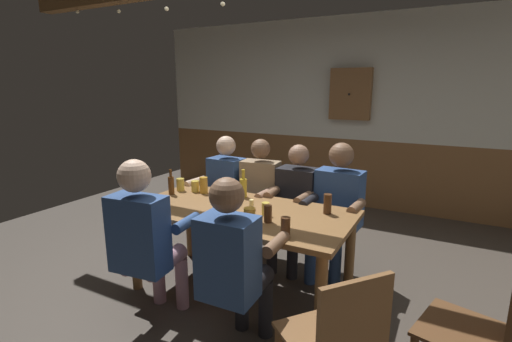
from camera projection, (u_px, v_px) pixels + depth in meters
ground_plane at (241, 291)px, 3.18m from camera, size 7.10×7.10×0.00m
back_wall_upper at (342, 79)px, 5.25m from camera, size 5.91×0.12×1.69m
back_wall_wainscot at (338, 170)px, 5.55m from camera, size 5.91×0.12×0.97m
dining_table at (240, 221)px, 3.04m from camera, size 1.80×0.91×0.74m
person_0 at (222, 189)px, 3.90m from camera, size 0.52×0.56×1.21m
person_1 at (257, 195)px, 3.70m from camera, size 0.54×0.54×1.21m
person_2 at (295, 201)px, 3.53m from camera, size 0.52×0.53×1.18m
person_3 at (336, 204)px, 3.34m from camera, size 0.57×0.53×1.23m
person_4 at (145, 236)px, 2.61m from camera, size 0.57×0.54×1.25m
person_5 at (234, 261)px, 2.28m from camera, size 0.49×0.53×1.21m
chair_empty_near_right at (484, 335)px, 1.90m from camera, size 0.54×0.54×0.88m
table_candle at (251, 204)px, 3.01m from camera, size 0.04×0.04×0.08m
condiment_caddy at (227, 195)px, 3.33m from camera, size 0.14×0.10×0.05m
plate_0 at (146, 208)px, 3.02m from camera, size 0.25×0.25×0.01m
bottle_0 at (243, 187)px, 3.34m from camera, size 0.06×0.06×0.25m
bottle_1 at (227, 212)px, 2.67m from camera, size 0.06×0.06×0.23m
bottle_2 at (171, 185)px, 3.42m from camera, size 0.05×0.05×0.24m
pint_glass_0 at (250, 217)px, 2.65m from camera, size 0.08×0.08×0.13m
pint_glass_1 at (268, 214)px, 2.72m from camera, size 0.06×0.06×0.13m
pint_glass_2 at (195, 186)px, 3.52m from camera, size 0.08×0.08×0.10m
pint_glass_3 at (204, 185)px, 3.46m from camera, size 0.08×0.08×0.15m
pint_glass_4 at (266, 209)px, 2.87m from camera, size 0.06×0.06×0.10m
pint_glass_5 at (328, 204)px, 2.90m from camera, size 0.06×0.06×0.16m
pint_glass_6 at (285, 227)px, 2.47m from camera, size 0.06×0.06×0.13m
pint_glass_7 at (180, 185)px, 3.55m from camera, size 0.07×0.07×0.12m
wall_dart_cabinet at (350, 94)px, 5.11m from camera, size 0.56×0.15×0.70m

